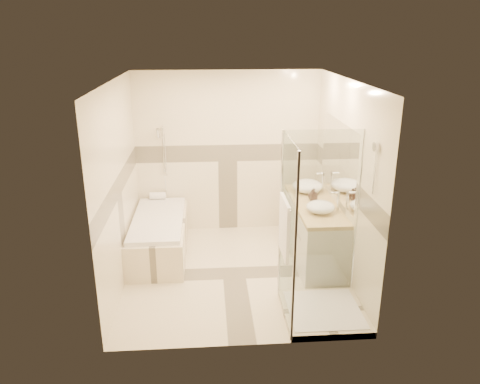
{
  "coord_description": "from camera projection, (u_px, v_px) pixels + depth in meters",
  "views": [
    {
      "loc": [
        -0.32,
        -5.48,
        3.06
      ],
      "look_at": [
        0.1,
        0.25,
        1.05
      ],
      "focal_mm": 35.0,
      "sensor_mm": 36.0,
      "label": 1
    }
  ],
  "objects": [
    {
      "name": "vessel_sink_near",
      "position": [
        307.0,
        186.0,
        6.68
      ],
      "size": [
        0.43,
        0.43,
        0.17
      ],
      "primitive_type": "ellipsoid",
      "color": "white",
      "rests_on": "vanity"
    },
    {
      "name": "shower_enclosure",
      "position": [
        314.0,
        273.0,
        5.17
      ],
      "size": [
        0.96,
        0.93,
        2.04
      ],
      "color": "beige",
      "rests_on": "ground"
    },
    {
      "name": "amenity_bottle_b",
      "position": [
        312.0,
        194.0,
        6.38
      ],
      "size": [
        0.13,
        0.13,
        0.15
      ],
      "primitive_type": "imported",
      "rotation": [
        0.0,
        0.0,
        0.18
      ],
      "color": "black",
      "rests_on": "vanity"
    },
    {
      "name": "vanity",
      "position": [
        314.0,
        232.0,
        6.41
      ],
      "size": [
        0.58,
        1.62,
        0.85
      ],
      "color": "silver",
      "rests_on": "ground"
    },
    {
      "name": "folded_towels",
      "position": [
        304.0,
        184.0,
        6.9
      ],
      "size": [
        0.18,
        0.27,
        0.08
      ],
      "primitive_type": "cube",
      "rotation": [
        0.0,
        0.0,
        -0.15
      ],
      "color": "white",
      "rests_on": "vanity"
    },
    {
      "name": "room",
      "position": [
        238.0,
        183.0,
        5.8
      ],
      "size": [
        2.82,
        3.02,
        2.52
      ],
      "color": "beige",
      "rests_on": "ground"
    },
    {
      "name": "bathtub",
      "position": [
        159.0,
        234.0,
        6.64
      ],
      "size": [
        0.75,
        1.7,
        0.56
      ],
      "color": "beige",
      "rests_on": "ground"
    },
    {
      "name": "faucet_far",
      "position": [
        338.0,
        200.0,
        5.92
      ],
      "size": [
        0.11,
        0.03,
        0.28
      ],
      "color": "silver",
      "rests_on": "vanity"
    },
    {
      "name": "vessel_sink_far",
      "position": [
        320.0,
        207.0,
        5.93
      ],
      "size": [
        0.36,
        0.36,
        0.15
      ],
      "primitive_type": "ellipsoid",
      "color": "white",
      "rests_on": "vanity"
    },
    {
      "name": "rolled_towel",
      "position": [
        158.0,
        196.0,
        7.24
      ],
      "size": [
        0.24,
        0.11,
        0.11
      ],
      "primitive_type": "cylinder",
      "rotation": [
        0.0,
        1.57,
        0.0
      ],
      "color": "white",
      "rests_on": "bathtub"
    },
    {
      "name": "faucet_near",
      "position": [
        323.0,
        180.0,
        6.67
      ],
      "size": [
        0.12,
        0.03,
        0.29
      ],
      "color": "silver",
      "rests_on": "vanity"
    },
    {
      "name": "amenity_bottle_a",
      "position": [
        314.0,
        195.0,
        6.3
      ],
      "size": [
        0.09,
        0.09,
        0.18
      ],
      "primitive_type": "imported",
      "rotation": [
        0.0,
        0.0,
        0.1
      ],
      "color": "black",
      "rests_on": "vanity"
    }
  ]
}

